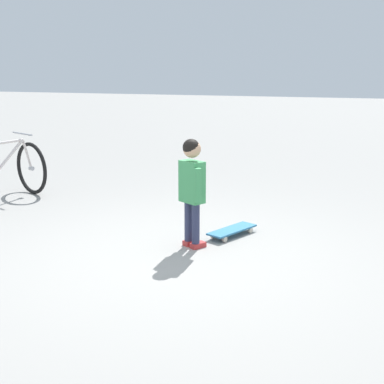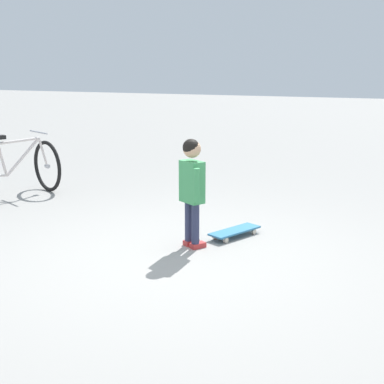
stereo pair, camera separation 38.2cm
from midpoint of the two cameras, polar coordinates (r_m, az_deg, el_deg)
name	(u,v)px [view 1 (the left image)]	position (r m, az deg, el deg)	size (l,w,h in m)	color
ground_plane	(168,261)	(5.02, -4.68, -7.15)	(50.00, 50.00, 0.00)	gray
child_person	(192,181)	(5.19, -2.10, 1.13)	(0.36, 0.28, 1.06)	#2D3351
skateboard	(232,230)	(5.69, 2.27, -4.02)	(0.63, 0.43, 0.07)	teal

